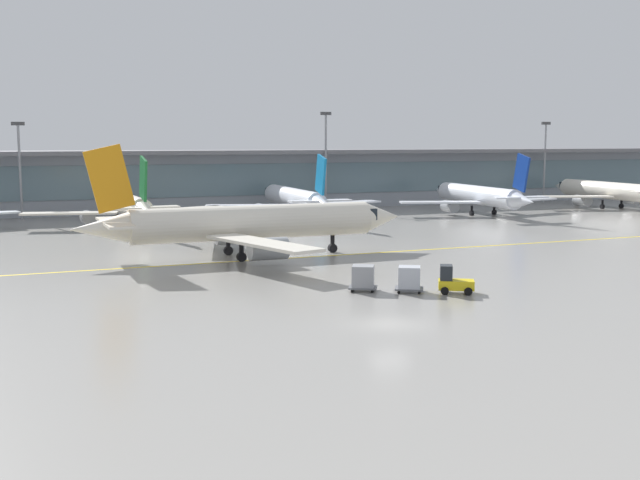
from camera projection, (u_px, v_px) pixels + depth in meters
name	position (u px, v px, depth m)	size (l,w,h in m)	color
ground_plane	(390.00, 324.00, 48.43)	(400.00, 400.00, 0.00)	gray
taxiway_centreline_stripe	(260.00, 260.00, 74.17)	(110.00, 0.36, 0.01)	yellow
terminal_concourse	(166.00, 180.00, 124.17)	(202.57, 11.00, 9.60)	#8C939E
gate_airplane_2	(126.00, 205.00, 102.16)	(26.44, 28.49, 9.43)	silver
gate_airplane_3	(294.00, 199.00, 112.85)	(26.49, 28.41, 9.43)	silver
gate_airplane_4	(479.00, 196.00, 118.71)	(26.48, 28.44, 9.43)	silver
gate_airplane_5	(607.00, 191.00, 130.02)	(26.49, 28.41, 9.43)	silver
taxiing_regional_jet	(249.00, 224.00, 75.45)	(33.00, 30.70, 10.94)	silver
baggage_tug	(453.00, 281.00, 58.01)	(2.95, 2.51, 2.10)	yellow
cargo_dolly_lead	(409.00, 278.00, 58.40)	(2.60, 2.40, 1.94)	#595B60
cargo_dolly_trailing	(363.00, 277.00, 58.85)	(2.60, 2.40, 1.94)	#595B60
apron_light_mast_1	(20.00, 166.00, 110.04)	(1.80, 0.36, 13.74)	gray
apron_light_mast_2	(326.00, 157.00, 125.57)	(1.80, 0.36, 15.64)	gray
apron_light_mast_3	(545.00, 158.00, 140.84)	(1.80, 0.36, 14.41)	gray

